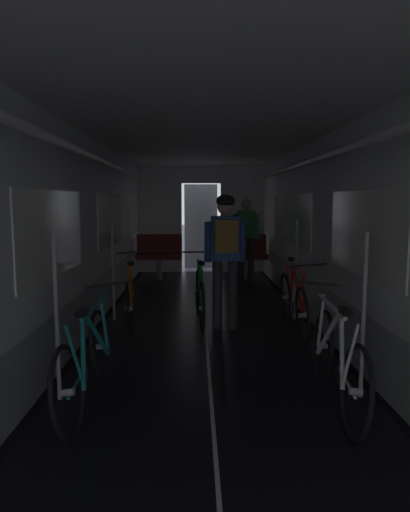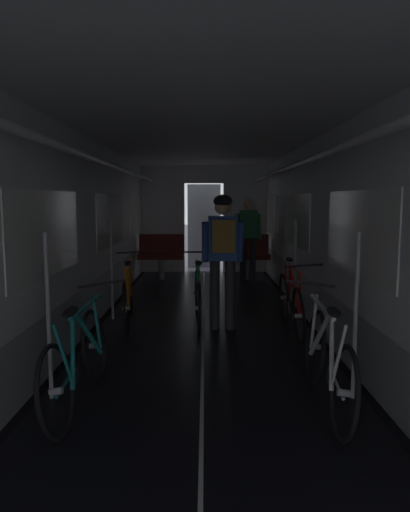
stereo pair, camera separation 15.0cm
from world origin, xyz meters
TOP-DOWN VIEW (x-y plane):
  - train_car_shell at (-0.00, 3.60)m, footprint 3.14×12.34m
  - bench_seat_far_left at (-0.90, 8.07)m, footprint 0.98×0.51m
  - bench_seat_far_right at (0.90, 8.07)m, footprint 0.98×0.51m
  - bicycle_teal at (-1.00, 1.96)m, footprint 0.44×1.69m
  - bicycle_white at (1.00, 1.93)m, footprint 0.44×1.69m
  - bicycle_orange at (-1.01, 4.44)m, footprint 0.44×1.69m
  - bicycle_red at (1.11, 4.08)m, footprint 0.44×1.69m
  - person_cyclist_aisle at (0.25, 4.18)m, footprint 0.53×0.39m
  - bicycle_green_in_aisle at (-0.07, 4.45)m, footprint 0.44×1.69m
  - person_standing_near_bench at (0.90, 7.70)m, footprint 0.53×0.23m

SIDE VIEW (x-z plane):
  - bicycle_teal at x=-1.00m, z-range -0.10..0.86m
  - bicycle_white at x=1.00m, z-range -0.09..0.86m
  - bicycle_red at x=1.11m, z-range -0.09..0.86m
  - bicycle_orange at x=-1.01m, z-range -0.09..0.86m
  - bicycle_green_in_aisle at x=-0.07m, z-range -0.08..0.85m
  - bench_seat_far_left at x=-0.90m, z-range 0.09..1.04m
  - bench_seat_far_right at x=0.90m, z-range 0.09..1.04m
  - person_standing_near_bench at x=0.90m, z-range 0.13..1.82m
  - person_cyclist_aisle at x=0.25m, z-range 0.21..1.94m
  - train_car_shell at x=0.00m, z-range 0.41..2.98m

